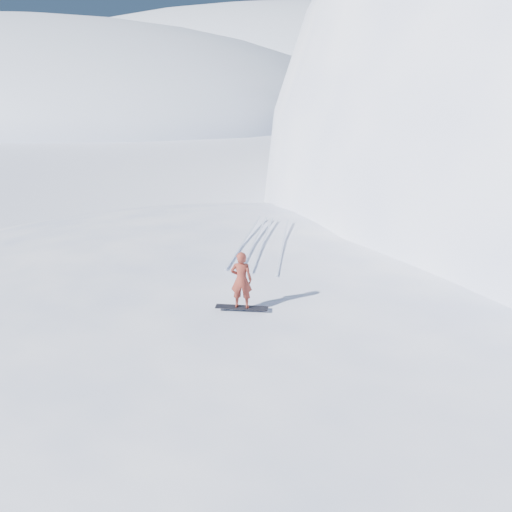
{
  "coord_description": "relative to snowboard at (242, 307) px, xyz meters",
  "views": [
    {
      "loc": [
        5.28,
        -12.8,
        8.77
      ],
      "look_at": [
        -0.14,
        0.57,
        3.5
      ],
      "focal_mm": 40.0,
      "sensor_mm": 36.0,
      "label": 1
    }
  ],
  "objects": [
    {
      "name": "board_tracks",
      "position": [
        -1.52,
        5.25,
        0.01
      ],
      "size": [
        2.9,
        5.89,
        0.04
      ],
      "color": "silver",
      "rests_on": "ground"
    },
    {
      "name": "wind_bumps",
      "position": [
        -0.42,
        2.55,
        -2.41
      ],
      "size": [
        16.0,
        14.4,
        1.0
      ],
      "color": "white",
      "rests_on": "ground"
    },
    {
      "name": "near_ridge",
      "position": [
        1.14,
        3.43,
        -2.41
      ],
      "size": [
        36.0,
        28.0,
        4.8
      ],
      "primitive_type": "ellipsoid",
      "color": "white",
      "rests_on": "ground"
    },
    {
      "name": "ground",
      "position": [
        0.14,
        0.43,
        -2.41
      ],
      "size": [
        400.0,
        400.0,
        0.0
      ],
      "primitive_type": "plane",
      "color": "white",
      "rests_on": "ground"
    },
    {
      "name": "snowboard",
      "position": [
        0.0,
        0.0,
        0.0
      ],
      "size": [
        1.4,
        0.61,
        0.02
      ],
      "primitive_type": "cube",
      "rotation": [
        0.0,
        0.0,
        0.26
      ],
      "color": "black",
      "rests_on": "near_ridge"
    },
    {
      "name": "snowboarder",
      "position": [
        0.0,
        0.0,
        0.77
      ],
      "size": [
        0.63,
        0.5,
        1.52
      ],
      "primitive_type": "imported",
      "rotation": [
        0.0,
        0.0,
        3.41
      ],
      "color": "maroon",
      "rests_on": "snowboard"
    },
    {
      "name": "far_ridge_c",
      "position": [
        -39.86,
        110.43,
        -2.41
      ],
      "size": [
        140.0,
        90.0,
        36.0
      ],
      "primitive_type": "ellipsoid",
      "color": "white",
      "rests_on": "ground"
    }
  ]
}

